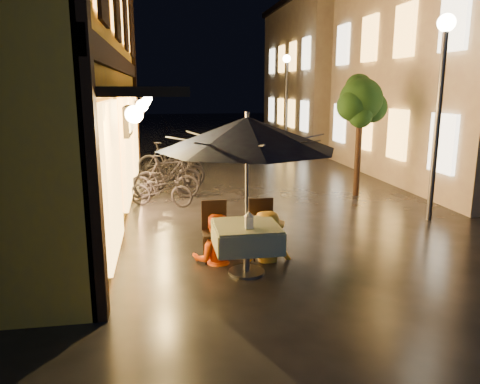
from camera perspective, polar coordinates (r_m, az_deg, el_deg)
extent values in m
plane|color=black|center=(7.93, 10.77, -8.28)|extent=(90.00, 90.00, 0.00)
cube|color=gold|center=(11.37, -26.32, 14.91)|extent=(4.50, 11.00, 7.00)
cube|color=black|center=(10.96, -14.35, 14.87)|extent=(0.12, 11.00, 0.35)
cube|color=black|center=(10.92, -11.14, 12.14)|extent=(1.20, 10.50, 0.12)
cube|color=#FFB54B|center=(12.58, -13.99, 20.51)|extent=(0.10, 0.90, 1.50)
cube|color=#FFB54B|center=(15.05, -13.28, 19.18)|extent=(0.10, 0.90, 1.50)
cube|color=#FFB54B|center=(7.59, -15.36, 1.56)|extent=(0.10, 2.20, 2.40)
cube|color=#FFB54B|center=(11.04, -13.65, 4.99)|extent=(0.10, 2.20, 2.40)
cube|color=#FFB54B|center=(14.51, -12.76, 6.79)|extent=(0.10, 2.20, 2.40)
cube|color=#FFB54B|center=(12.16, 23.49, 5.46)|extent=(0.10, 1.00, 1.40)
cube|color=#FFB54B|center=(12.18, 24.70, 18.61)|extent=(0.10, 1.00, 1.40)
cube|color=#FFB54B|center=(14.04, 18.63, 6.67)|extent=(0.10, 1.00, 1.40)
cube|color=#FFB54B|center=(14.06, 19.46, 18.07)|extent=(0.10, 1.00, 1.40)
cube|color=#FFB54B|center=(16.01, 14.92, 7.55)|extent=(0.10, 1.00, 1.40)
cube|color=#FFB54B|center=(16.03, 15.51, 17.56)|extent=(0.10, 1.00, 1.40)
cube|color=#FFB54B|center=(18.03, 12.03, 8.22)|extent=(0.10, 1.00, 1.40)
cube|color=#FFB54B|center=(18.04, 12.45, 17.12)|extent=(0.10, 1.00, 1.40)
cube|color=#C2B697|center=(26.92, 12.92, 13.81)|extent=(7.00, 10.00, 7.00)
cube|color=black|center=(27.26, 13.32, 21.49)|extent=(7.30, 10.30, 0.30)
cube|color=#FFB54B|center=(22.17, 7.83, 9.15)|extent=(0.10, 1.00, 1.40)
cube|color=#FFB54B|center=(22.18, 8.06, 16.39)|extent=(0.10, 1.00, 1.40)
cube|color=#FFB54B|center=(24.28, 6.27, 9.48)|extent=(0.10, 1.00, 1.40)
cube|color=#FFB54B|center=(24.29, 6.43, 16.09)|extent=(0.10, 1.00, 1.40)
cube|color=#FFB54B|center=(26.40, 4.95, 9.76)|extent=(0.10, 1.00, 1.40)
cube|color=#FFB54B|center=(26.41, 5.07, 15.84)|extent=(0.10, 1.00, 1.40)
cube|color=#FFB54B|center=(28.53, 3.83, 9.99)|extent=(0.10, 1.00, 1.40)
cube|color=#FFB54B|center=(28.54, 3.92, 15.61)|extent=(0.10, 1.00, 1.40)
cylinder|color=black|center=(12.61, 14.17, 4.50)|extent=(0.16, 0.16, 2.20)
sphere|color=black|center=(12.50, 14.52, 10.86)|extent=(1.10, 1.10, 1.10)
sphere|color=black|center=(12.74, 15.75, 9.92)|extent=(0.80, 0.80, 0.80)
sphere|color=black|center=(12.24, 13.47, 10.19)|extent=(0.76, 0.76, 0.76)
sphere|color=black|center=(12.79, 14.25, 12.25)|extent=(0.70, 0.70, 0.70)
sphere|color=black|center=(12.24, 14.47, 8.96)|extent=(0.60, 0.60, 0.60)
cylinder|color=#59595E|center=(10.60, 22.89, 7.32)|extent=(0.12, 0.12, 4.00)
sphere|color=#FFEEBF|center=(10.64, 23.88, 18.36)|extent=(0.36, 0.36, 0.36)
cylinder|color=#59595E|center=(21.69, 5.59, 10.46)|extent=(0.12, 0.12, 4.00)
sphere|color=#FFEEBF|center=(21.71, 5.71, 15.87)|extent=(0.36, 0.36, 0.36)
cylinder|color=#59595E|center=(7.19, 0.81, -7.19)|extent=(0.10, 0.10, 0.72)
cylinder|color=#59595E|center=(7.32, 0.80, -9.69)|extent=(0.56, 0.56, 0.04)
cube|color=#305737|center=(7.07, 0.82, -4.21)|extent=(0.95, 0.95, 0.06)
cube|color=#305737|center=(7.22, 4.54, -5.27)|extent=(0.04, 0.95, 0.33)
cube|color=#305737|center=(7.05, -3.00, -5.68)|extent=(0.04, 0.95, 0.33)
cube|color=#305737|center=(7.57, 0.16, -4.38)|extent=(0.95, 0.04, 0.33)
cube|color=#305737|center=(6.68, 1.55, -6.73)|extent=(0.95, 0.04, 0.33)
cylinder|color=#59595E|center=(6.97, 0.83, -1.06)|extent=(0.05, 0.05, 2.30)
cone|color=black|center=(6.80, 0.85, 7.15)|extent=(2.67, 2.67, 0.48)
cylinder|color=#59595E|center=(6.78, 0.86, 9.26)|extent=(0.06, 0.06, 0.12)
cube|color=black|center=(7.72, -3.00, -5.11)|extent=(0.42, 0.42, 0.05)
cube|color=black|center=(7.83, -3.19, -2.94)|extent=(0.42, 0.04, 0.55)
cylinder|color=black|center=(7.61, -4.18, -7.26)|extent=(0.04, 0.04, 0.43)
cylinder|color=black|center=(7.65, -1.47, -7.12)|extent=(0.04, 0.04, 0.43)
cylinder|color=black|center=(7.95, -4.43, -6.39)|extent=(0.04, 0.04, 0.43)
cylinder|color=black|center=(7.98, -1.84, -6.26)|extent=(0.04, 0.04, 0.43)
cube|color=black|center=(7.85, 2.83, -4.81)|extent=(0.42, 0.42, 0.05)
cube|color=black|center=(7.95, 2.56, -2.69)|extent=(0.42, 0.04, 0.55)
cylinder|color=black|center=(7.72, 1.79, -6.94)|extent=(0.04, 0.04, 0.43)
cylinder|color=black|center=(7.79, 4.40, -6.77)|extent=(0.04, 0.04, 0.43)
cylinder|color=black|center=(8.05, 1.28, -6.09)|extent=(0.04, 0.04, 0.43)
cylinder|color=black|center=(8.12, 3.78, -5.95)|extent=(0.04, 0.04, 0.43)
cube|color=white|center=(6.86, 1.10, -3.70)|extent=(0.11, 0.11, 0.18)
cube|color=#FFD88C|center=(6.86, 1.10, -3.78)|extent=(0.07, 0.07, 0.12)
cone|color=white|center=(6.83, 1.11, -2.69)|extent=(0.16, 0.16, 0.07)
imported|color=#F6500A|center=(7.57, -3.12, -2.81)|extent=(0.82, 0.67, 1.57)
imported|color=yellow|center=(7.63, 3.35, -2.52)|extent=(1.07, 0.64, 1.62)
imported|color=black|center=(11.35, -9.61, 0.32)|extent=(1.67, 1.08, 0.83)
imported|color=black|center=(12.32, -8.80, 1.99)|extent=(1.92, 0.99, 1.11)
imported|color=black|center=(12.13, -9.26, 1.40)|extent=(1.83, 0.73, 0.94)
imported|color=black|center=(13.15, -7.93, 2.54)|extent=(1.81, 0.86, 1.05)
imported|color=black|center=(14.84, -7.57, 3.26)|extent=(1.61, 0.70, 0.82)
imported|color=black|center=(15.14, -8.89, 3.96)|extent=(1.88, 0.61, 1.12)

